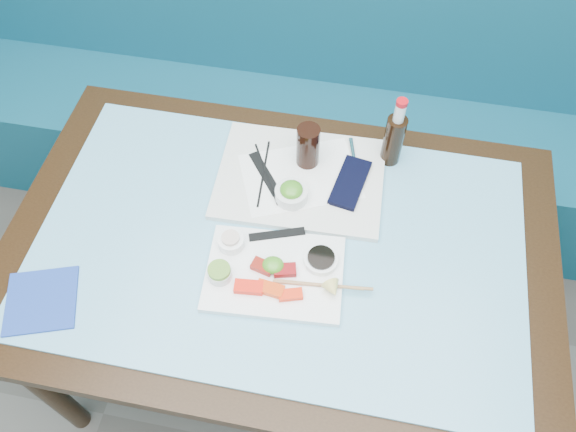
% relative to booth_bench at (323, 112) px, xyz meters
% --- Properties ---
extents(booth_bench, '(3.00, 0.56, 1.17)m').
position_rel_booth_bench_xyz_m(booth_bench, '(0.00, 0.00, 0.00)').
color(booth_bench, navy).
rests_on(booth_bench, ground).
extents(dining_table, '(1.40, 0.90, 0.75)m').
position_rel_booth_bench_xyz_m(dining_table, '(0.00, -0.84, 0.29)').
color(dining_table, black).
rests_on(dining_table, ground).
extents(glass_top, '(1.22, 0.76, 0.01)m').
position_rel_booth_bench_xyz_m(glass_top, '(0.00, -0.84, 0.38)').
color(glass_top, '#65ABCA').
rests_on(glass_top, dining_table).
extents(sashimi_plate, '(0.35, 0.26, 0.02)m').
position_rel_booth_bench_xyz_m(sashimi_plate, '(0.01, -0.93, 0.39)').
color(sashimi_plate, white).
rests_on(sashimi_plate, glass_top).
extents(salmon_left, '(0.07, 0.04, 0.02)m').
position_rel_booth_bench_xyz_m(salmon_left, '(-0.04, -0.99, 0.41)').
color(salmon_left, red).
rests_on(salmon_left, sashimi_plate).
extents(salmon_mid, '(0.07, 0.04, 0.02)m').
position_rel_booth_bench_xyz_m(salmon_mid, '(0.01, -0.98, 0.41)').
color(salmon_mid, '#E83A09').
rests_on(salmon_mid, sashimi_plate).
extents(salmon_right, '(0.06, 0.04, 0.01)m').
position_rel_booth_bench_xyz_m(salmon_right, '(0.06, -0.99, 0.41)').
color(salmon_right, '#FF290A').
rests_on(salmon_right, sashimi_plate).
extents(tuna_left, '(0.06, 0.04, 0.02)m').
position_rel_booth_bench_xyz_m(tuna_left, '(-0.02, -0.93, 0.41)').
color(tuna_left, maroon).
rests_on(tuna_left, sashimi_plate).
extents(tuna_right, '(0.06, 0.04, 0.02)m').
position_rel_booth_bench_xyz_m(tuna_right, '(0.03, -0.93, 0.41)').
color(tuna_right, maroon).
rests_on(tuna_right, sashimi_plate).
extents(seaweed_garnish, '(0.07, 0.06, 0.03)m').
position_rel_booth_bench_xyz_m(seaweed_garnish, '(0.00, -0.92, 0.41)').
color(seaweed_garnish, '#438C20').
rests_on(seaweed_garnish, sashimi_plate).
extents(ramekin_wasabi, '(0.08, 0.08, 0.02)m').
position_rel_booth_bench_xyz_m(ramekin_wasabi, '(-0.12, -0.97, 0.41)').
color(ramekin_wasabi, silver).
rests_on(ramekin_wasabi, sashimi_plate).
extents(wasabi_fill, '(0.07, 0.07, 0.01)m').
position_rel_booth_bench_xyz_m(wasabi_fill, '(-0.12, -0.97, 0.43)').
color(wasabi_fill, '#5D902E').
rests_on(wasabi_fill, ramekin_wasabi).
extents(ramekin_ginger, '(0.08, 0.08, 0.03)m').
position_rel_booth_bench_xyz_m(ramekin_ginger, '(-0.11, -0.88, 0.41)').
color(ramekin_ginger, white).
rests_on(ramekin_ginger, sashimi_plate).
extents(ginger_fill, '(0.05, 0.05, 0.01)m').
position_rel_booth_bench_xyz_m(ginger_fill, '(-0.11, -0.88, 0.43)').
color(ginger_fill, beige).
rests_on(ginger_fill, ramekin_ginger).
extents(soy_dish, '(0.09, 0.09, 0.02)m').
position_rel_booth_bench_xyz_m(soy_dish, '(0.11, -0.88, 0.41)').
color(soy_dish, white).
rests_on(soy_dish, sashimi_plate).
extents(soy_fill, '(0.08, 0.08, 0.01)m').
position_rel_booth_bench_xyz_m(soy_fill, '(0.11, -0.88, 0.42)').
color(soy_fill, black).
rests_on(soy_fill, soy_dish).
extents(lemon_wedge, '(0.06, 0.05, 0.04)m').
position_rel_booth_bench_xyz_m(lemon_wedge, '(0.15, -0.96, 0.42)').
color(lemon_wedge, '#EED971').
rests_on(lemon_wedge, sashimi_plate).
extents(chopstick_sleeve, '(0.14, 0.07, 0.00)m').
position_rel_booth_bench_xyz_m(chopstick_sleeve, '(-0.01, -0.83, 0.40)').
color(chopstick_sleeve, black).
rests_on(chopstick_sleeve, sashimi_plate).
extents(wooden_chopstick_a, '(0.21, 0.02, 0.01)m').
position_rel_booth_bench_xyz_m(wooden_chopstick_a, '(0.12, -0.95, 0.40)').
color(wooden_chopstick_a, tan).
rests_on(wooden_chopstick_a, sashimi_plate).
extents(wooden_chopstick_b, '(0.24, 0.03, 0.01)m').
position_rel_booth_bench_xyz_m(wooden_chopstick_b, '(0.13, -0.95, 0.40)').
color(wooden_chopstick_b, '#A3754C').
rests_on(wooden_chopstick_b, sashimi_plate).
extents(serving_tray, '(0.45, 0.35, 0.02)m').
position_rel_booth_bench_xyz_m(serving_tray, '(0.02, -0.64, 0.39)').
color(serving_tray, silver).
rests_on(serving_tray, glass_top).
extents(paper_placemat, '(0.36, 0.32, 0.00)m').
position_rel_booth_bench_xyz_m(paper_placemat, '(0.02, -0.64, 0.40)').
color(paper_placemat, white).
rests_on(paper_placemat, serving_tray).
extents(seaweed_bowl, '(0.11, 0.11, 0.03)m').
position_rel_booth_bench_xyz_m(seaweed_bowl, '(0.01, -0.71, 0.42)').
color(seaweed_bowl, white).
rests_on(seaweed_bowl, serving_tray).
extents(seaweed_salad, '(0.07, 0.07, 0.03)m').
position_rel_booth_bench_xyz_m(seaweed_salad, '(0.01, -0.71, 0.44)').
color(seaweed_salad, '#3E851E').
rests_on(seaweed_salad, seaweed_bowl).
extents(cola_glass, '(0.07, 0.07, 0.13)m').
position_rel_booth_bench_xyz_m(cola_glass, '(0.03, -0.58, 0.46)').
color(cola_glass, black).
rests_on(cola_glass, serving_tray).
extents(navy_pouch, '(0.10, 0.18, 0.01)m').
position_rel_booth_bench_xyz_m(navy_pouch, '(0.15, -0.64, 0.41)').
color(navy_pouch, black).
rests_on(navy_pouch, serving_tray).
extents(fork, '(0.04, 0.10, 0.01)m').
position_rel_booth_bench_xyz_m(fork, '(0.15, -0.53, 0.41)').
color(fork, silver).
rests_on(fork, serving_tray).
extents(black_chopstick_a, '(0.02, 0.22, 0.01)m').
position_rel_booth_bench_xyz_m(black_chopstick_a, '(-0.08, -0.65, 0.40)').
color(black_chopstick_a, black).
rests_on(black_chopstick_a, serving_tray).
extents(black_chopstick_b, '(0.11, 0.19, 0.01)m').
position_rel_booth_bench_xyz_m(black_chopstick_b, '(-0.07, -0.65, 0.40)').
color(black_chopstick_b, black).
rests_on(black_chopstick_b, serving_tray).
extents(tray_sleeve, '(0.12, 0.14, 0.00)m').
position_rel_booth_bench_xyz_m(tray_sleeve, '(-0.08, -0.65, 0.40)').
color(tray_sleeve, black).
rests_on(tray_sleeve, serving_tray).
extents(cola_bottle_body, '(0.06, 0.06, 0.16)m').
position_rel_booth_bench_xyz_m(cola_bottle_body, '(0.25, -0.52, 0.46)').
color(cola_bottle_body, black).
rests_on(cola_bottle_body, glass_top).
extents(cola_bottle_neck, '(0.04, 0.04, 0.06)m').
position_rel_booth_bench_xyz_m(cola_bottle_neck, '(0.25, -0.52, 0.57)').
color(cola_bottle_neck, silver).
rests_on(cola_bottle_neck, cola_bottle_body).
extents(cola_bottle_cap, '(0.04, 0.04, 0.01)m').
position_rel_booth_bench_xyz_m(cola_bottle_cap, '(0.25, -0.52, 0.60)').
color(cola_bottle_cap, red).
rests_on(cola_bottle_cap, cola_bottle_neck).
extents(blue_napkin, '(0.21, 0.21, 0.01)m').
position_rel_booth_bench_xyz_m(blue_napkin, '(-0.52, -1.11, 0.39)').
color(blue_napkin, navy).
rests_on(blue_napkin, glass_top).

